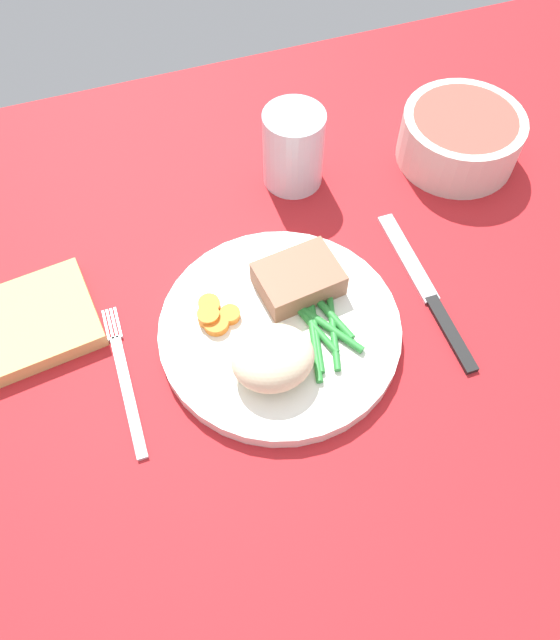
# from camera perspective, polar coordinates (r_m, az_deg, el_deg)

# --- Properties ---
(dining_table) EXTENTS (1.20, 0.90, 0.02)m
(dining_table) POSITION_cam_1_polar(r_m,az_deg,el_deg) (0.60, 0.53, -3.16)
(dining_table) COLOR red
(dining_table) RESTS_ON ground
(dinner_plate) EXTENTS (0.24, 0.24, 0.02)m
(dinner_plate) POSITION_cam_1_polar(r_m,az_deg,el_deg) (0.59, -0.00, -0.91)
(dinner_plate) COLOR white
(dinner_plate) RESTS_ON dining_table
(meat_portion) EXTENTS (0.09, 0.07, 0.03)m
(meat_portion) POSITION_cam_1_polar(r_m,az_deg,el_deg) (0.60, 1.74, 3.88)
(meat_portion) COLOR #936047
(meat_portion) RESTS_ON dinner_plate
(mashed_potatoes) EXTENTS (0.08, 0.07, 0.04)m
(mashed_potatoes) POSITION_cam_1_polar(r_m,az_deg,el_deg) (0.54, -0.67, -3.59)
(mashed_potatoes) COLOR beige
(mashed_potatoes) RESTS_ON dinner_plate
(carrot_slices) EXTENTS (0.04, 0.05, 0.01)m
(carrot_slices) POSITION_cam_1_polar(r_m,az_deg,el_deg) (0.59, -6.27, 0.62)
(carrot_slices) COLOR orange
(carrot_slices) RESTS_ON dinner_plate
(green_beans) EXTENTS (0.06, 0.09, 0.01)m
(green_beans) POSITION_cam_1_polar(r_m,az_deg,el_deg) (0.58, 4.14, -0.93)
(green_beans) COLOR #2D8C38
(green_beans) RESTS_ON dinner_plate
(fork) EXTENTS (0.01, 0.17, 0.00)m
(fork) POSITION_cam_1_polar(r_m,az_deg,el_deg) (0.59, -14.33, -5.54)
(fork) COLOR silver
(fork) RESTS_ON dining_table
(knife) EXTENTS (0.02, 0.21, 0.01)m
(knife) POSITION_cam_1_polar(r_m,az_deg,el_deg) (0.64, 13.65, 2.56)
(knife) COLOR black
(knife) RESTS_ON dining_table
(water_glass) EXTENTS (0.07, 0.07, 0.09)m
(water_glass) POSITION_cam_1_polar(r_m,az_deg,el_deg) (0.70, 1.26, 15.38)
(water_glass) COLOR silver
(water_glass) RESTS_ON dining_table
(salad_bowl) EXTENTS (0.14, 0.14, 0.06)m
(salad_bowl) POSITION_cam_1_polar(r_m,az_deg,el_deg) (0.76, 16.57, 16.26)
(salad_bowl) COLOR silver
(salad_bowl) RESTS_ON dining_table
(napkin) EXTENTS (0.13, 0.12, 0.02)m
(napkin) POSITION_cam_1_polar(r_m,az_deg,el_deg) (0.64, -22.17, -0.18)
(napkin) COLOR #DBBC6B
(napkin) RESTS_ON dining_table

